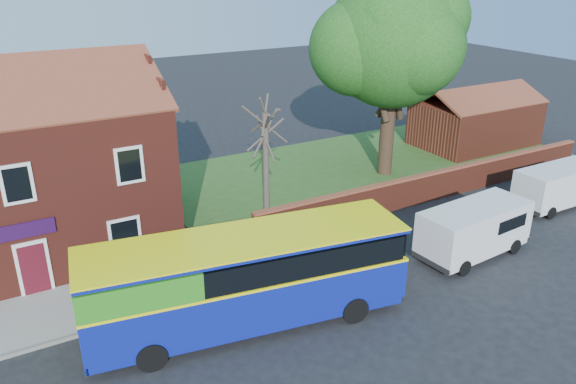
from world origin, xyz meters
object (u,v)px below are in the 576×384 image
bus (237,278)px  van_far (558,185)px  large_tree (392,43)px  van_near (474,228)px

bus → van_far: 18.86m
bus → large_tree: size_ratio=0.98×
bus → large_tree: bearing=43.0°
bus → van_near: bearing=6.6°
van_near → van_far: bearing=7.3°
van_near → large_tree: bearing=68.3°
bus → van_near: (11.02, -0.35, -0.64)m
large_tree → bus: bearing=-145.5°
van_near → van_far: (7.79, 1.63, -0.09)m
bus → van_near: bus is taller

